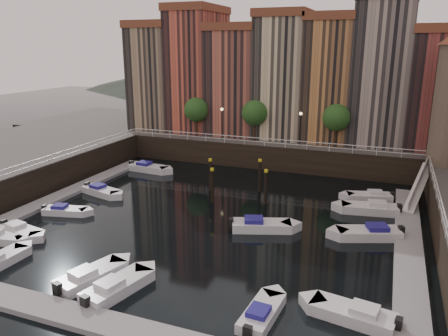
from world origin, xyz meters
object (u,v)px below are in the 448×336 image
at_px(gangway, 419,185).
at_px(boat_left_1, 20,231).
at_px(mooring_pilings, 237,181).
at_px(boat_left_2, 64,211).

xyz_separation_m(gangway, boat_left_1, (-30.08, -19.50, -1.58)).
bearing_deg(gangway, mooring_pilings, -164.96).
relative_size(gangway, boat_left_1, 1.85).
distance_m(mooring_pilings, boat_left_2, 16.46).
bearing_deg(mooring_pilings, boat_left_2, -142.38).
relative_size(boat_left_1, boat_left_2, 1.06).
bearing_deg(mooring_pilings, gangway, 15.04).
xyz_separation_m(boat_left_1, boat_left_2, (0.22, 4.96, -0.02)).
xyz_separation_m(mooring_pilings, boat_left_2, (-13.00, -10.02, -1.33)).
bearing_deg(mooring_pilings, boat_left_1, -131.44).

